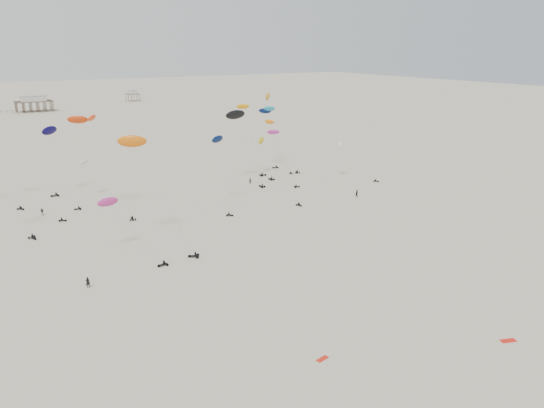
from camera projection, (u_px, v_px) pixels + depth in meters
ground_plane at (122, 150)px, 204.66m from camera, size 900.00×900.00×0.00m
pavilion_main at (34, 105)px, 321.24m from camera, size 21.00×13.00×9.80m
pavilion_small at (133, 96)px, 380.79m from camera, size 9.00×7.00×8.00m
rig_0 at (220, 153)px, 128.85m from camera, size 5.13×12.23×18.65m
rig_1 at (104, 148)px, 121.86m from camera, size 7.43×12.55×24.38m
rig_2 at (274, 142)px, 174.05m from camera, size 4.49×5.43×12.56m
rig_3 at (282, 149)px, 136.31m from camera, size 3.05×16.30×25.97m
rig_4 at (347, 151)px, 158.58m from camera, size 9.37×12.97×14.75m
rig_5 at (270, 123)px, 169.59m from camera, size 5.15×15.35×21.22m
rig_7 at (250, 131)px, 160.16m from camera, size 8.26×5.61×22.32m
rig_8 at (263, 148)px, 162.63m from camera, size 4.85×11.95×12.79m
rig_9 at (122, 218)px, 100.67m from camera, size 9.21×14.51×16.33m
rig_11 at (278, 143)px, 153.83m from camera, size 3.94×14.88×20.36m
rig_12 at (83, 171)px, 137.36m from camera, size 7.79×13.38×14.45m
rig_13 at (50, 142)px, 139.49m from camera, size 5.47×5.38×18.76m
rig_14 at (75, 134)px, 122.22m from camera, size 10.16×7.25×23.68m
rig_15 at (238, 122)px, 151.51m from camera, size 7.44×12.43×22.00m
rig_16 at (272, 109)px, 169.95m from camera, size 6.18×17.06×25.52m
rig_17 at (141, 159)px, 103.30m from camera, size 10.49×17.37×24.51m
spectator_0 at (88, 288)px, 88.69m from camera, size 0.91×0.70×2.27m
spectator_1 at (357, 197)px, 141.55m from camera, size 1.25×0.95×2.26m
spectator_2 at (43, 215)px, 126.42m from camera, size 1.33×0.89×2.06m
spectator_3 at (250, 184)px, 155.10m from camera, size 0.88×0.75×2.04m
grounded_kite_a at (508, 341)px, 72.73m from camera, size 2.37×1.58×0.08m
grounded_kite_b at (322, 359)px, 68.52m from camera, size 1.90×1.05×0.07m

